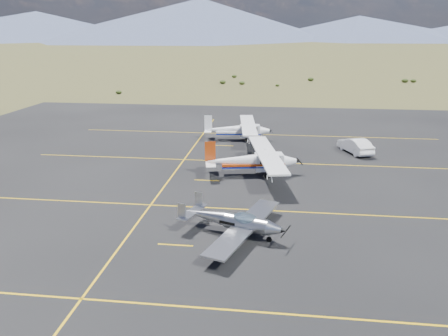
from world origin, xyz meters
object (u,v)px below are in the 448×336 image
(aircraft_cessna, at_px, (253,160))
(aircraft_plain, at_px, (238,129))
(aircraft_low_wing, at_px, (235,221))
(sedan, at_px, (355,145))

(aircraft_cessna, bearing_deg, aircraft_plain, 89.92)
(aircraft_low_wing, xyz_separation_m, aircraft_cessna, (0.36, 11.23, 0.40))
(aircraft_low_wing, xyz_separation_m, sedan, (9.84, 19.13, -0.13))
(aircraft_low_wing, bearing_deg, aircraft_plain, 113.18)
(aircraft_plain, relative_size, sedan, 2.38)
(aircraft_plain, bearing_deg, aircraft_low_wing, -91.71)
(aircraft_low_wing, relative_size, aircraft_cessna, 0.73)
(aircraft_cessna, bearing_deg, sedan, 28.88)
(aircraft_plain, xyz_separation_m, sedan, (11.73, -3.85, -0.44))
(aircraft_low_wing, distance_m, sedan, 21.51)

